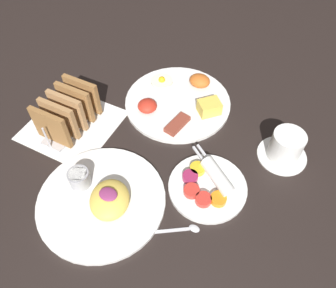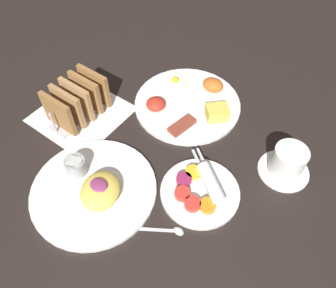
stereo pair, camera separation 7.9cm
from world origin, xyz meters
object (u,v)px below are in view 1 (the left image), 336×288
(plate_foreground, at_px, (102,198))
(coffee_cup, at_px, (285,147))
(plate_condiments, at_px, (209,184))
(toast_rack, at_px, (68,112))
(plate_breakfast, at_px, (180,101))

(plate_foreground, height_order, coffee_cup, coffee_cup)
(plate_condiments, relative_size, toast_rack, 0.99)
(toast_rack, bearing_deg, coffee_cup, 16.20)
(plate_foreground, bearing_deg, plate_breakfast, 86.73)
(plate_breakfast, relative_size, coffee_cup, 2.43)
(plate_foreground, bearing_deg, coffee_cup, 43.29)
(plate_breakfast, height_order, toast_rack, toast_rack)
(plate_foreground, xyz_separation_m, coffee_cup, (0.32, 0.30, 0.02))
(plate_condiments, bearing_deg, coffee_cup, 51.83)
(toast_rack, bearing_deg, plate_breakfast, 42.74)
(plate_breakfast, height_order, coffee_cup, coffee_cup)
(coffee_cup, bearing_deg, plate_breakfast, 170.46)
(plate_condiments, relative_size, coffee_cup, 1.49)
(toast_rack, relative_size, coffee_cup, 1.50)
(plate_condiments, xyz_separation_m, coffee_cup, (0.13, 0.16, 0.02))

